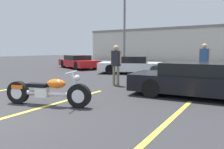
{
  "coord_description": "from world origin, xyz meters",
  "views": [
    {
      "loc": [
        4.95,
        -2.41,
        1.53
      ],
      "look_at": [
        1.6,
        2.99,
        0.8
      ],
      "focal_mm": 35.0,
      "sensor_mm": 36.0,
      "label": 1
    }
  ],
  "objects_px": {
    "light_pole": "(125,11)",
    "parked_car_left_row": "(78,62)",
    "parked_car_mid_row": "(133,65)",
    "spectator_near_motorcycle": "(116,62)",
    "motorcycle": "(47,91)",
    "spectator_by_show_car": "(204,59)",
    "show_car_hood_open": "(199,80)"
  },
  "relations": [
    {
      "from": "motorcycle",
      "to": "parked_car_mid_row",
      "type": "height_order",
      "value": "parked_car_mid_row"
    },
    {
      "from": "parked_car_mid_row",
      "to": "spectator_by_show_car",
      "type": "distance_m",
      "value": 4.63
    },
    {
      "from": "show_car_hood_open",
      "to": "parked_car_mid_row",
      "type": "xyz_separation_m",
      "value": [
        -4.9,
        5.13,
        -0.02
      ]
    },
    {
      "from": "parked_car_left_row",
      "to": "motorcycle",
      "type": "bearing_deg",
      "value": -29.08
    },
    {
      "from": "motorcycle",
      "to": "spectator_by_show_car",
      "type": "xyz_separation_m",
      "value": [
        2.82,
        7.23,
        0.7
      ]
    },
    {
      "from": "motorcycle",
      "to": "show_car_hood_open",
      "type": "height_order",
      "value": "show_car_hood_open"
    },
    {
      "from": "parked_car_left_row",
      "to": "spectator_by_show_car",
      "type": "distance_m",
      "value": 10.15
    },
    {
      "from": "light_pole",
      "to": "parked_car_left_row",
      "type": "relative_size",
      "value": 1.9
    },
    {
      "from": "parked_car_left_row",
      "to": "spectator_near_motorcycle",
      "type": "bearing_deg",
      "value": -14.64
    },
    {
      "from": "light_pole",
      "to": "show_car_hood_open",
      "type": "bearing_deg",
      "value": -50.53
    },
    {
      "from": "motorcycle",
      "to": "spectator_by_show_car",
      "type": "height_order",
      "value": "spectator_by_show_car"
    },
    {
      "from": "parked_car_mid_row",
      "to": "spectator_near_motorcycle",
      "type": "bearing_deg",
      "value": -92.92
    },
    {
      "from": "spectator_by_show_car",
      "to": "parked_car_left_row",
      "type": "bearing_deg",
      "value": 166.95
    },
    {
      "from": "light_pole",
      "to": "parked_car_mid_row",
      "type": "xyz_separation_m",
      "value": [
        3.01,
        -4.47,
        -4.31
      ]
    },
    {
      "from": "show_car_hood_open",
      "to": "parked_car_left_row",
      "type": "bearing_deg",
      "value": 144.13
    },
    {
      "from": "parked_car_mid_row",
      "to": "spectator_near_motorcycle",
      "type": "height_order",
      "value": "spectator_near_motorcycle"
    },
    {
      "from": "parked_car_left_row",
      "to": "spectator_by_show_car",
      "type": "xyz_separation_m",
      "value": [
        9.87,
        -2.29,
        0.56
      ]
    },
    {
      "from": "spectator_near_motorcycle",
      "to": "light_pole",
      "type": "bearing_deg",
      "value": 116.23
    },
    {
      "from": "parked_car_mid_row",
      "to": "spectator_by_show_car",
      "type": "xyz_separation_m",
      "value": [
        4.42,
        -1.27,
        0.56
      ]
    },
    {
      "from": "parked_car_mid_row",
      "to": "spectator_near_motorcycle",
      "type": "distance_m",
      "value": 4.83
    },
    {
      "from": "light_pole",
      "to": "spectator_by_show_car",
      "type": "xyz_separation_m",
      "value": [
        7.43,
        -5.74,
        -3.75
      ]
    },
    {
      "from": "light_pole",
      "to": "show_car_hood_open",
      "type": "xyz_separation_m",
      "value": [
        7.91,
        -9.61,
        -4.29
      ]
    },
    {
      "from": "parked_car_mid_row",
      "to": "spectator_near_motorcycle",
      "type": "xyz_separation_m",
      "value": [
        1.45,
        -4.58,
        0.49
      ]
    },
    {
      "from": "parked_car_mid_row",
      "to": "spectator_by_show_car",
      "type": "relative_size",
      "value": 2.61
    },
    {
      "from": "light_pole",
      "to": "parked_car_left_row",
      "type": "height_order",
      "value": "light_pole"
    },
    {
      "from": "light_pole",
      "to": "parked_car_left_row",
      "type": "xyz_separation_m",
      "value": [
        -2.44,
        -3.46,
        -4.32
      ]
    },
    {
      "from": "light_pole",
      "to": "motorcycle",
      "type": "xyz_separation_m",
      "value": [
        4.61,
        -12.97,
        -4.45
      ]
    },
    {
      "from": "show_car_hood_open",
      "to": "parked_car_left_row",
      "type": "distance_m",
      "value": 12.04
    },
    {
      "from": "spectator_by_show_car",
      "to": "spectator_near_motorcycle",
      "type": "bearing_deg",
      "value": -131.95
    },
    {
      "from": "light_pole",
      "to": "motorcycle",
      "type": "relative_size",
      "value": 3.66
    },
    {
      "from": "parked_car_mid_row",
      "to": "show_car_hood_open",
      "type": "bearing_deg",
      "value": -66.81
    },
    {
      "from": "motorcycle",
      "to": "light_pole",
      "type": "bearing_deg",
      "value": 92.12
    }
  ]
}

